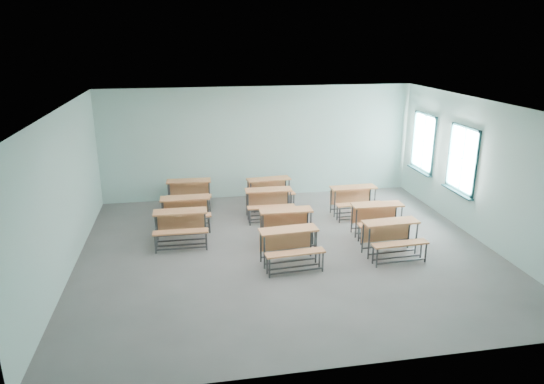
% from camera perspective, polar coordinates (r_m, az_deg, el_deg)
% --- Properties ---
extents(room, '(9.04, 8.04, 3.24)m').
position_cam_1_polar(room, '(10.28, 2.36, 1.27)').
color(room, slate).
rests_on(room, ground).
extents(desk_unit_r0c1, '(1.26, 0.90, 0.75)m').
position_cam_1_polar(desk_unit_r0c1, '(10.00, 2.12, -5.91)').
color(desk_unit_r0c1, '#D07F4B').
rests_on(desk_unit_r0c1, ground).
extents(desk_unit_r0c2, '(1.25, 0.88, 0.75)m').
position_cam_1_polar(desk_unit_r0c2, '(10.71, 13.97, -4.78)').
color(desk_unit_r0c2, '#D07F4B').
rests_on(desk_unit_r0c2, ground).
extents(desk_unit_r1c0, '(1.22, 0.83, 0.75)m').
position_cam_1_polar(desk_unit_r1c0, '(11.18, -10.70, -3.56)').
color(desk_unit_r1c0, '#D07F4B').
rests_on(desk_unit_r1c0, ground).
extents(desk_unit_r1c1, '(1.23, 0.84, 0.75)m').
position_cam_1_polar(desk_unit_r1c1, '(11.08, 1.74, -3.45)').
color(desk_unit_r1c1, '#D07F4B').
rests_on(desk_unit_r1c1, ground).
extents(desk_unit_r1c2, '(1.23, 0.85, 0.75)m').
position_cam_1_polar(desk_unit_r1c2, '(11.70, 12.40, -2.70)').
color(desk_unit_r1c2, '#D07F4B').
rests_on(desk_unit_r1c2, ground).
extents(desk_unit_r2c0, '(1.21, 0.81, 0.75)m').
position_cam_1_polar(desk_unit_r2c0, '(12.09, -10.14, -1.87)').
color(desk_unit_r2c0, '#D07F4B').
rests_on(desk_unit_r2c0, ground).
extents(desk_unit_r2c1, '(1.22, 0.83, 0.75)m').
position_cam_1_polar(desk_unit_r2c1, '(12.52, -0.35, -0.88)').
color(desk_unit_r2c1, '#D07F4B').
rests_on(desk_unit_r2c1, ground).
extents(desk_unit_r2c2, '(1.22, 0.83, 0.75)m').
position_cam_1_polar(desk_unit_r2c2, '(12.90, 9.67, -0.56)').
color(desk_unit_r2c2, '#D07F4B').
rests_on(desk_unit_r2c2, ground).
extents(desk_unit_r3c0, '(1.24, 0.86, 0.75)m').
position_cam_1_polar(desk_unit_r3c0, '(13.49, -9.73, 0.25)').
color(desk_unit_r3c0, '#D07F4B').
rests_on(desk_unit_r3c0, ground).
extents(desk_unit_r3c1, '(1.28, 0.93, 0.75)m').
position_cam_1_polar(desk_unit_r3c1, '(13.46, -0.28, 0.48)').
color(desk_unit_r3c1, '#D07F4B').
rests_on(desk_unit_r3c1, ground).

